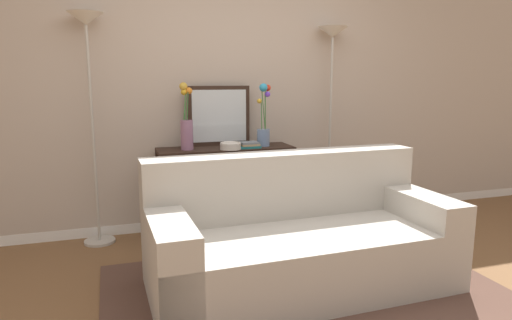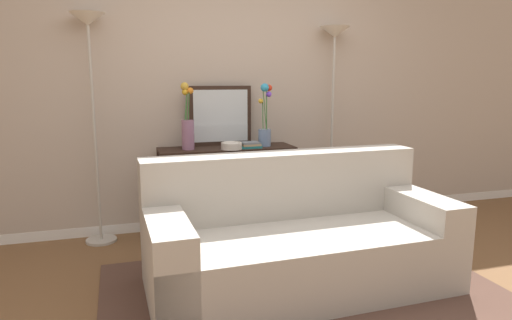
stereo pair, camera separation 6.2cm
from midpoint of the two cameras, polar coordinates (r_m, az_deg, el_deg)
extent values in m
cube|color=white|center=(4.56, -3.31, -7.09)|extent=(12.00, 0.15, 0.09)
cube|color=#B7A899|center=(4.35, -3.51, 11.11)|extent=(12.00, 0.14, 2.76)
cube|color=#51382D|center=(3.13, 5.89, -16.28)|extent=(2.61, 1.73, 0.01)
cube|color=#ADA89E|center=(3.13, 5.20, -12.17)|extent=(2.03, 0.96, 0.42)
cube|color=#ADA89E|center=(3.28, 2.96, -3.01)|extent=(2.02, 0.31, 0.46)
cube|color=#ADA89E|center=(2.87, -11.50, -12.57)|extent=(0.26, 0.92, 0.60)
cube|color=#ADA89E|center=(3.54, 18.53, -8.43)|extent=(0.26, 0.92, 0.60)
cube|color=black|center=(4.06, -4.25, 1.39)|extent=(1.21, 0.37, 0.03)
cube|color=black|center=(4.21, -4.13, -7.16)|extent=(1.11, 0.31, 0.01)
cube|color=black|center=(3.89, -11.94, -5.17)|extent=(0.05, 0.05, 0.76)
cube|color=black|center=(4.17, 4.14, -3.95)|extent=(0.05, 0.05, 0.76)
cube|color=black|center=(4.20, -12.42, -4.04)|extent=(0.05, 0.05, 0.76)
cube|color=black|center=(4.46, 2.59, -2.99)|extent=(0.05, 0.05, 0.76)
cylinder|color=#B7B2A8|center=(4.23, -19.42, -9.58)|extent=(0.26, 0.26, 0.02)
cylinder|color=#B7B2A8|center=(4.02, -20.18, 2.73)|extent=(0.02, 0.02, 1.80)
cone|color=silver|center=(4.02, -21.05, 16.24)|extent=(0.28, 0.28, 0.10)
cylinder|color=#B7B2A8|center=(4.68, 8.58, -7.15)|extent=(0.26, 0.26, 0.02)
cylinder|color=#B7B2A8|center=(4.50, 8.88, 3.72)|extent=(0.02, 0.02, 1.76)
cone|color=silver|center=(4.49, 9.21, 15.57)|extent=(0.28, 0.28, 0.10)
cube|color=black|center=(4.17, -5.07, 5.55)|extent=(0.57, 0.02, 0.54)
cube|color=silver|center=(4.16, -5.04, 5.54)|extent=(0.50, 0.01, 0.47)
cylinder|color=gray|center=(3.96, -9.12, 3.13)|extent=(0.11, 0.11, 0.26)
cylinder|color=#3D7538|center=(3.95, -9.31, 6.70)|extent=(0.02, 0.01, 0.24)
sphere|color=gold|center=(3.96, -9.47, 8.42)|extent=(0.06, 0.06, 0.06)
cylinder|color=#3D7538|center=(3.94, -9.03, 6.78)|extent=(0.02, 0.03, 0.25)
sphere|color=orange|center=(3.95, -8.85, 8.58)|extent=(0.06, 0.06, 0.06)
cylinder|color=#3D7538|center=(3.95, -9.35, 7.04)|extent=(0.04, 0.02, 0.28)
sphere|color=gold|center=(3.96, -9.56, 9.10)|extent=(0.07, 0.07, 0.07)
cylinder|color=#6B84AD|center=(4.13, 0.49, 2.83)|extent=(0.12, 0.12, 0.15)
cylinder|color=#3D7538|center=(4.09, 0.50, 6.47)|extent=(0.04, 0.02, 0.37)
sphere|color=#2F9BC9|center=(4.06, 0.50, 9.09)|extent=(0.07, 0.07, 0.07)
cylinder|color=#3D7538|center=(4.10, 0.74, 6.46)|extent=(0.02, 0.04, 0.37)
sphere|color=red|center=(4.09, 1.03, 9.05)|extent=(0.06, 0.06, 0.06)
cylinder|color=#3D7538|center=(4.10, 0.73, 6.07)|extent=(0.02, 0.02, 0.31)
sphere|color=#7743E5|center=(4.09, 1.02, 8.26)|extent=(0.05, 0.05, 0.05)
cylinder|color=#3D7538|center=(4.10, 0.27, 5.65)|extent=(0.01, 0.02, 0.25)
sphere|color=gold|center=(4.09, 0.00, 7.41)|extent=(0.04, 0.04, 0.04)
cylinder|color=silver|center=(3.95, -3.66, 1.71)|extent=(0.18, 0.18, 0.05)
torus|color=silver|center=(3.94, -3.66, 2.13)|extent=(0.18, 0.18, 0.01)
cube|color=#1E7075|center=(4.03, -1.35, 1.69)|extent=(0.19, 0.15, 0.02)
cube|color=tan|center=(4.03, -1.32, 1.96)|extent=(0.17, 0.15, 0.02)
cube|color=slate|center=(4.02, -1.35, 2.18)|extent=(0.16, 0.14, 0.02)
cube|color=#1E7075|center=(4.15, -10.65, -8.88)|extent=(0.03, 0.14, 0.11)
cube|color=navy|center=(4.16, -10.20, -8.86)|extent=(0.03, 0.16, 0.11)
cube|color=gold|center=(4.16, -9.78, -8.82)|extent=(0.03, 0.17, 0.11)
cube|color=#236033|center=(4.17, -9.21, -8.80)|extent=(0.05, 0.15, 0.10)
cube|color=maroon|center=(4.17, -8.46, -8.66)|extent=(0.06, 0.14, 0.12)
cube|color=#2D2D33|center=(4.18, -7.66, -8.67)|extent=(0.06, 0.15, 0.10)
cube|color=slate|center=(4.19, -7.00, -8.59)|extent=(0.03, 0.17, 0.11)
cube|color=#6B3360|center=(4.20, -6.38, -8.54)|extent=(0.05, 0.14, 0.11)
cube|color=tan|center=(4.21, -5.81, -8.54)|extent=(0.03, 0.15, 0.10)
cube|color=#B77F33|center=(4.21, -5.39, -8.45)|extent=(0.03, 0.14, 0.11)
camera|label=1|loc=(0.03, -90.51, -0.09)|focal=31.86mm
camera|label=2|loc=(0.03, 89.49, 0.09)|focal=31.86mm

